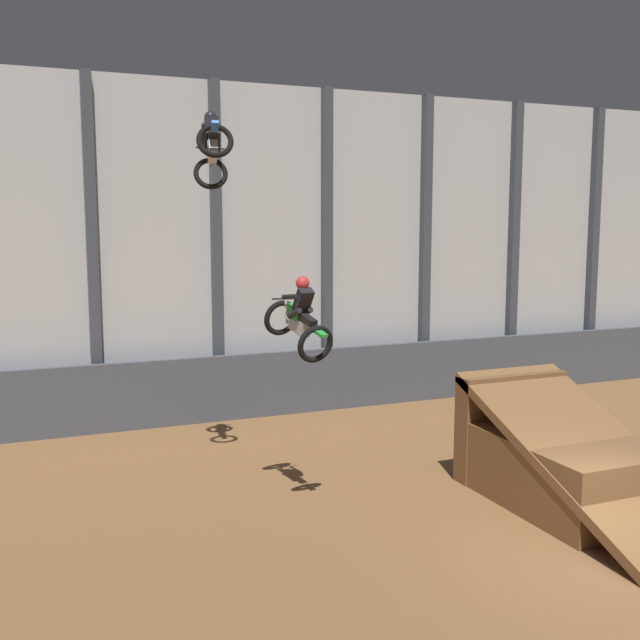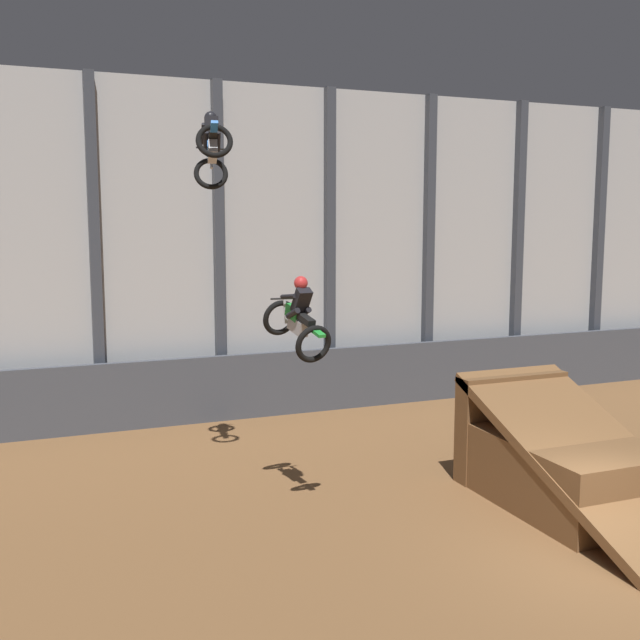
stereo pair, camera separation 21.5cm
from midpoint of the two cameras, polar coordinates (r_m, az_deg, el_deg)
ground_plane at (r=13.67m, az=21.18°, el=-17.19°), size 60.00×60.00×0.00m
arena_back_wall at (r=22.61m, az=0.85°, el=5.33°), size 32.00×0.40×9.48m
lower_barrier at (r=22.47m, az=1.48°, el=-4.49°), size 31.36×0.20×1.86m
dirt_ramp at (r=16.02m, az=18.07°, el=-10.18°), size 2.58×5.68×2.49m
rider_bike_left_air at (r=15.88m, az=-7.83°, el=12.89°), size 1.01×1.78×1.66m
rider_bike_right_air at (r=14.11m, az=-1.28°, el=0.05°), size 0.95×1.88×1.61m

